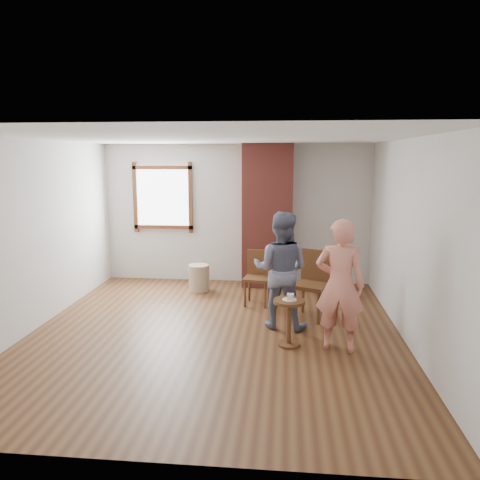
% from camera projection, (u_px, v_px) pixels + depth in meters
% --- Properties ---
extents(ground, '(5.50, 5.50, 0.00)m').
position_uv_depth(ground, '(215.00, 333.00, 6.35)').
color(ground, brown).
rests_on(ground, ground).
extents(room_shell, '(5.04, 5.52, 2.62)m').
position_uv_depth(room_shell, '(216.00, 196.00, 6.63)').
color(room_shell, silver).
rests_on(room_shell, ground).
extents(brick_chimney, '(0.90, 0.50, 2.60)m').
position_uv_depth(brick_chimney, '(268.00, 216.00, 8.51)').
color(brick_chimney, '#A14339').
rests_on(brick_chimney, ground).
extents(stoneware_crock, '(0.42, 0.42, 0.47)m').
position_uv_depth(stoneware_crock, '(199.00, 278.00, 8.34)').
color(stoneware_crock, tan).
rests_on(stoneware_crock, ground).
extents(dark_pot, '(0.22, 0.22, 0.17)m').
position_uv_depth(dark_pot, '(194.00, 280.00, 8.76)').
color(dark_pot, black).
rests_on(dark_pot, ground).
extents(dining_chair_left, '(0.46, 0.46, 0.87)m').
position_uv_depth(dining_chair_left, '(258.00, 274.00, 7.56)').
color(dining_chair_left, brown).
rests_on(dining_chair_left, ground).
extents(dining_chair_right, '(0.61, 0.61, 1.00)m').
position_uv_depth(dining_chair_right, '(313.00, 280.00, 6.92)').
color(dining_chair_right, brown).
rests_on(dining_chair_right, ground).
extents(side_table, '(0.40, 0.40, 0.60)m').
position_uv_depth(side_table, '(289.00, 315.00, 5.87)').
color(side_table, brown).
rests_on(side_table, ground).
extents(cake_plate, '(0.18, 0.18, 0.01)m').
position_uv_depth(cake_plate, '(289.00, 300.00, 5.84)').
color(cake_plate, white).
rests_on(cake_plate, side_table).
extents(cake_slice, '(0.08, 0.07, 0.06)m').
position_uv_depth(cake_slice, '(290.00, 297.00, 5.83)').
color(cake_slice, silver).
rests_on(cake_slice, cake_plate).
extents(man, '(0.91, 0.77, 1.63)m').
position_uv_depth(man, '(281.00, 270.00, 6.47)').
color(man, '#161A3C').
rests_on(man, ground).
extents(person_pink, '(0.67, 0.51, 1.64)m').
position_uv_depth(person_pink, '(340.00, 285.00, 5.68)').
color(person_pink, '#F48D7A').
rests_on(person_pink, ground).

